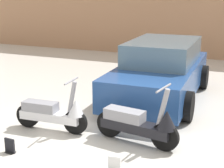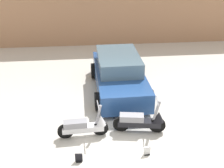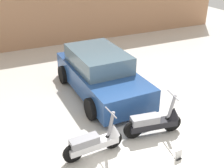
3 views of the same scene
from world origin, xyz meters
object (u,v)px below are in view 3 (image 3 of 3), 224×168
Objects in this scene: car_rear_left at (100,73)px; scooter_front_left at (96,141)px; placard_near_right_scooter at (178,155)px; scooter_front_right at (156,121)px.

scooter_front_left is at bearing -26.25° from car_rear_left.
placard_near_right_scooter is at bearing 3.72° from car_rear_left.
placard_near_right_scooter is (-0.05, -1.08, -0.29)m from scooter_front_right.
scooter_front_right is 0.38× the size of car_rear_left.
car_rear_left is (-0.37, 2.82, 0.29)m from scooter_front_right.
scooter_front_right reaches higher than scooter_front_left.
scooter_front_left is 0.95× the size of scooter_front_right.
scooter_front_left reaches higher than placard_near_right_scooter.
placard_near_right_scooter is (1.68, -1.01, -0.26)m from scooter_front_left.
scooter_front_left is at bearing 149.04° from placard_near_right_scooter.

